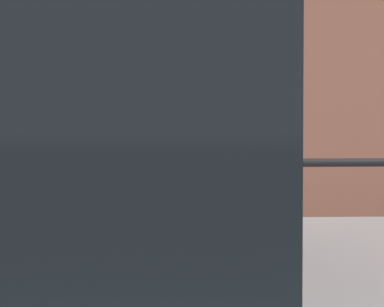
{
  "coord_description": "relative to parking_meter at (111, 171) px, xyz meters",
  "views": [
    {
      "loc": [
        0.41,
        -3.41,
        1.52
      ],
      "look_at": [
        0.74,
        0.25,
        1.39
      ],
      "focal_mm": 73.11,
      "sensor_mm": 36.0,
      "label": 1
    }
  ],
  "objects": [
    {
      "name": "pedestrian_at_meter",
      "position": [
        0.63,
        0.24,
        -0.19
      ],
      "size": [
        0.6,
        0.63,
        1.69
      ],
      "rotation": [
        0.0,
        0.0,
        -2.79
      ],
      "color": "slate",
      "rests_on": "sidewalk_curb"
    },
    {
      "name": "backdrop_wall",
      "position": [
        -0.36,
        4.28,
        0.64
      ],
      "size": [
        32.0,
        0.5,
        3.91
      ],
      "primitive_type": "cube",
      "color": "brown",
      "rests_on": "ground"
    },
    {
      "name": "parking_meter",
      "position": [
        0.0,
        0.0,
        0.0
      ],
      "size": [
        0.19,
        0.2,
        1.56
      ],
      "rotation": [
        0.0,
        0.0,
        3.23
      ],
      "color": "slate",
      "rests_on": "sidewalk_curb"
    },
    {
      "name": "background_railing",
      "position": [
        -0.36,
        1.72,
        -0.35
      ],
      "size": [
        24.06,
        0.06,
        1.14
      ],
      "color": "black",
      "rests_on": "sidewalk_curb"
    }
  ]
}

